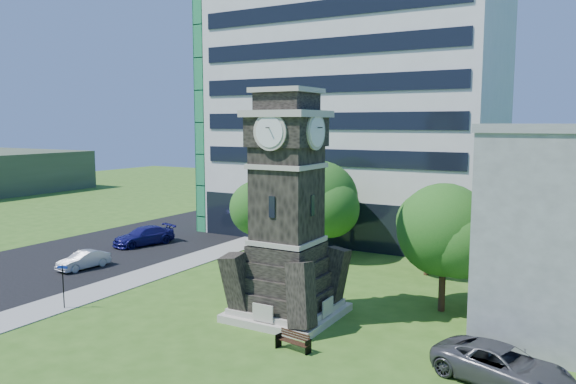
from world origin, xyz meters
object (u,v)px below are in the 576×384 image
Objects in this scene: car_east_lot at (503,366)px; street_sign at (63,281)px; car_street_mid at (84,260)px; car_street_north at (144,236)px; clock_tower at (287,220)px; park_bench at (294,341)px.

street_sign is at bearing 112.77° from car_east_lot.
car_street_north reaches higher than car_street_mid.
park_bench is (2.58, -3.86, -4.82)m from clock_tower.
clock_tower is 6.70m from park_bench.
street_sign reaches higher than car_street_north.
car_east_lot is (29.22, -4.04, 0.14)m from car_street_mid.
car_street_north is 25.93m from park_bench.
street_sign reaches higher than car_east_lot.
car_street_mid is 29.50m from car_east_lot.
clock_tower reaches higher than street_sign.
clock_tower is 13.17m from street_sign.
street_sign reaches higher than car_street_mid.
car_street_mid is 1.48× the size of street_sign.
car_street_mid is 9.12m from street_sign.
street_sign is (-23.02, -2.58, 0.83)m from car_east_lot.
street_sign is at bearing -165.03° from park_bench.
park_bench is at bearing -13.74° from car_street_north.
park_bench is 0.65× the size of street_sign.
car_street_north reaches higher than park_bench.
street_sign is (8.17, -14.68, 0.82)m from car_street_north.
park_bench is (20.29, -5.23, -0.17)m from car_street_mid.
car_east_lot is at bearing -14.04° from street_sign.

